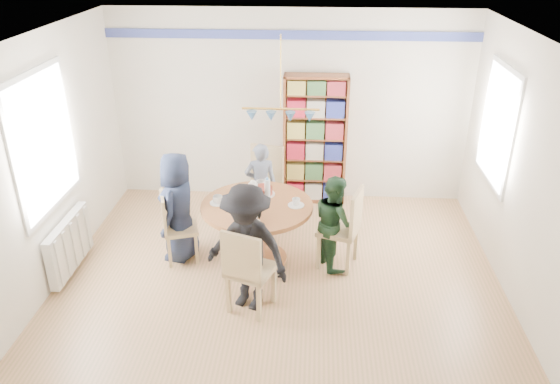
# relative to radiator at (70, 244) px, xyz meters

# --- Properties ---
(ground) EXTENTS (5.00, 5.00, 0.00)m
(ground) POSITION_rel_radiator_xyz_m (2.42, -0.30, -0.35)
(ground) COLOR tan
(room_shell) EXTENTS (5.00, 5.00, 5.00)m
(room_shell) POSITION_rel_radiator_xyz_m (2.16, 0.57, 1.30)
(room_shell) COLOR white
(room_shell) RESTS_ON ground
(radiator) EXTENTS (0.12, 1.00, 0.60)m
(radiator) POSITION_rel_radiator_xyz_m (0.00, 0.00, 0.00)
(radiator) COLOR silver
(radiator) RESTS_ON ground
(dining_table) EXTENTS (1.30, 1.30, 0.75)m
(dining_table) POSITION_rel_radiator_xyz_m (2.13, 0.37, 0.21)
(dining_table) COLOR brown
(dining_table) RESTS_ON ground
(chair_left) EXTENTS (0.49, 0.49, 0.88)m
(chair_left) POSITION_rel_radiator_xyz_m (1.15, 0.31, 0.13)
(chair_left) COLOR tan
(chair_left) RESTS_ON ground
(chair_right) EXTENTS (0.55, 0.55, 0.99)m
(chair_right) POSITION_rel_radiator_xyz_m (3.16, 0.32, 0.19)
(chair_right) COLOR tan
(chair_right) RESTS_ON ground
(chair_far) EXTENTS (0.55, 0.55, 1.03)m
(chair_far) POSITION_rel_radiator_xyz_m (2.12, 1.44, 0.22)
(chair_far) COLOR tan
(chair_far) RESTS_ON ground
(chair_near) EXTENTS (0.56, 0.56, 0.98)m
(chair_near) POSITION_rel_radiator_xyz_m (2.13, -0.62, 0.19)
(chair_near) COLOR tan
(chair_near) RESTS_ON ground
(person_left) EXTENTS (0.52, 0.71, 1.34)m
(person_left) POSITION_rel_radiator_xyz_m (1.20, 0.40, 0.32)
(person_left) COLOR #192037
(person_left) RESTS_ON ground
(person_right) EXTENTS (0.60, 0.67, 1.14)m
(person_right) POSITION_rel_radiator_xyz_m (3.03, 0.34, 0.22)
(person_right) COLOR #19331E
(person_right) RESTS_ON ground
(person_far) EXTENTS (0.46, 0.35, 1.16)m
(person_far) POSITION_rel_radiator_xyz_m (2.08, 1.27, 0.23)
(person_far) COLOR gray
(person_far) RESTS_ON ground
(person_near) EXTENTS (1.03, 0.82, 1.40)m
(person_near) POSITION_rel_radiator_xyz_m (2.12, -0.51, 0.35)
(person_near) COLOR black
(person_near) RESTS_ON ground
(bookshelf) EXTENTS (0.89, 0.27, 1.86)m
(bookshelf) POSITION_rel_radiator_xyz_m (2.78, 2.04, 0.56)
(bookshelf) COLOR brown
(bookshelf) RESTS_ON ground
(tableware) EXTENTS (1.10, 1.10, 0.29)m
(tableware) POSITION_rel_radiator_xyz_m (2.11, 0.40, 0.46)
(tableware) COLOR white
(tableware) RESTS_ON dining_table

